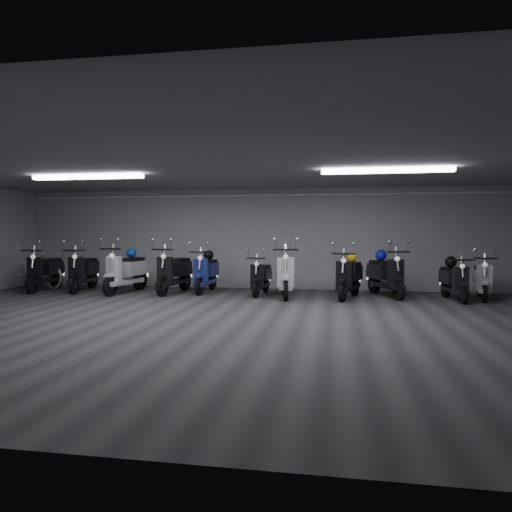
% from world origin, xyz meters
% --- Properties ---
extents(floor, '(14.00, 10.00, 0.01)m').
position_xyz_m(floor, '(0.00, 0.00, -0.01)').
color(floor, '#333335').
rests_on(floor, ground).
extents(ceiling, '(14.00, 10.00, 0.01)m').
position_xyz_m(ceiling, '(0.00, 0.00, 2.80)').
color(ceiling, gray).
rests_on(ceiling, ground).
extents(back_wall, '(14.00, 0.01, 2.80)m').
position_xyz_m(back_wall, '(0.00, 5.00, 1.40)').
color(back_wall, '#979799').
rests_on(back_wall, ground).
extents(front_wall, '(14.00, 0.01, 2.80)m').
position_xyz_m(front_wall, '(0.00, -5.00, 1.40)').
color(front_wall, '#979799').
rests_on(front_wall, ground).
extents(fluor_strip_left, '(2.40, 0.18, 0.08)m').
position_xyz_m(fluor_strip_left, '(-3.00, 1.00, 2.74)').
color(fluor_strip_left, white).
rests_on(fluor_strip_left, ceiling).
extents(fluor_strip_right, '(2.40, 0.18, 0.08)m').
position_xyz_m(fluor_strip_right, '(3.00, 1.00, 2.74)').
color(fluor_strip_right, white).
rests_on(fluor_strip_right, ceiling).
extents(conduit, '(13.60, 0.05, 0.05)m').
position_xyz_m(conduit, '(0.00, 4.92, 2.62)').
color(conduit, white).
rests_on(conduit, back_wall).
extents(scooter_0, '(0.76, 1.91, 1.39)m').
position_xyz_m(scooter_0, '(-5.66, 3.43, 0.70)').
color(scooter_0, black).
rests_on(scooter_0, floor).
extents(scooter_1, '(0.88, 1.95, 1.40)m').
position_xyz_m(scooter_1, '(-4.63, 3.59, 0.70)').
color(scooter_1, black).
rests_on(scooter_1, floor).
extents(scooter_2, '(0.98, 2.05, 1.46)m').
position_xyz_m(scooter_2, '(-3.32, 3.40, 0.73)').
color(scooter_2, silver).
rests_on(scooter_2, floor).
extents(scooter_3, '(0.89, 2.01, 1.45)m').
position_xyz_m(scooter_3, '(-2.06, 3.56, 0.72)').
color(scooter_3, black).
rests_on(scooter_3, floor).
extents(scooter_4, '(0.64, 1.84, 1.36)m').
position_xyz_m(scooter_4, '(-1.29, 3.89, 0.68)').
color(scooter_4, navy).
rests_on(scooter_4, floor).
extents(scooter_5, '(0.66, 1.64, 1.19)m').
position_xyz_m(scooter_5, '(0.22, 3.62, 0.60)').
color(scooter_5, black).
rests_on(scooter_5, floor).
extents(scooter_6, '(0.94, 2.06, 1.48)m').
position_xyz_m(scooter_6, '(0.85, 3.36, 0.74)').
color(scooter_6, silver).
rests_on(scooter_6, floor).
extents(scooter_7, '(1.09, 1.94, 1.37)m').
position_xyz_m(scooter_7, '(2.41, 3.34, 0.69)').
color(scooter_7, black).
rests_on(scooter_7, floor).
extents(scooter_8, '(1.28, 1.99, 1.41)m').
position_xyz_m(scooter_8, '(3.30, 3.77, 0.71)').
color(scooter_8, black).
rests_on(scooter_8, floor).
extents(scooter_9, '(0.73, 1.69, 1.22)m').
position_xyz_m(scooter_9, '(4.81, 3.42, 0.61)').
color(scooter_9, black).
rests_on(scooter_9, floor).
extents(bicycle, '(2.04, 1.13, 1.25)m').
position_xyz_m(bicycle, '(-6.36, 4.10, 0.63)').
color(bicycle, silver).
rests_on(bicycle, floor).
extents(scooter_10, '(0.85, 1.75, 1.25)m').
position_xyz_m(scooter_10, '(5.52, 3.75, 0.62)').
color(scooter_10, '#B3B2B6').
rests_on(scooter_10, floor).
extents(helmet_0, '(0.27, 0.27, 0.27)m').
position_xyz_m(helmet_0, '(4.78, 3.64, 0.89)').
color(helmet_0, black).
rests_on(helmet_0, scooter_9).
extents(helmet_1, '(0.26, 0.26, 0.26)m').
position_xyz_m(helmet_1, '(-3.27, 3.67, 1.04)').
color(helmet_1, navy).
rests_on(helmet_1, scooter_2).
extents(helmet_2, '(0.23, 0.23, 0.23)m').
position_xyz_m(helmet_2, '(2.48, 3.58, 0.96)').
color(helmet_2, '#D69B0C').
rests_on(helmet_2, scooter_7).
extents(helmet_3, '(0.27, 0.27, 0.27)m').
position_xyz_m(helmet_3, '(-1.28, 4.14, 0.98)').
color(helmet_3, black).
rests_on(helmet_3, scooter_4).
extents(helmet_4, '(0.28, 0.28, 0.28)m').
position_xyz_m(helmet_4, '(3.21, 4.02, 1.01)').
color(helmet_4, '#0D1298').
rests_on(helmet_4, scooter_8).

